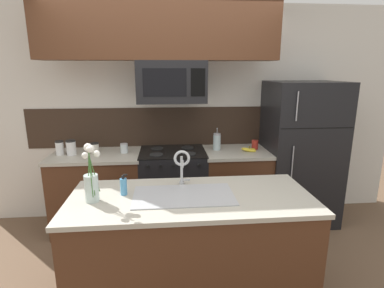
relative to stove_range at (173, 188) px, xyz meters
name	(u,v)px	position (x,y,z in m)	size (l,w,h in m)	color
ground_plane	(177,270)	(0.00, -0.90, -0.46)	(10.00, 10.00, 0.00)	brown
rear_partition	(195,114)	(0.30, 0.38, 0.84)	(5.20, 0.10, 2.60)	silver
splash_band	(172,127)	(0.00, 0.32, 0.69)	(3.47, 0.01, 0.48)	#332319
back_counter_left	(99,191)	(-0.87, 0.00, -0.01)	(1.01, 0.65, 0.91)	#4C2B19
back_counter_right	(235,186)	(0.75, 0.00, -0.01)	(0.77, 0.65, 0.91)	#4C2B19
stove_range	(173,188)	(0.00, 0.00, 0.00)	(0.76, 0.64, 0.93)	black
microwave	(172,82)	(0.00, -0.02, 1.25)	(0.74, 0.40, 0.45)	black
upper_cabinet_band	(159,30)	(-0.12, -0.05, 1.77)	(2.49, 0.34, 0.60)	#4C2B19
refrigerator	(300,153)	(1.55, 0.02, 0.39)	(0.84, 0.74, 1.71)	black
storage_jar_tall	(60,148)	(-1.26, 0.01, 0.53)	(0.09, 0.09, 0.16)	silver
storage_jar_medium	(71,148)	(-1.13, -0.01, 0.53)	(0.10, 0.10, 0.17)	silver
storage_jar_short	(95,148)	(-0.89, 0.04, 0.51)	(0.10, 0.10, 0.12)	silver
storage_jar_squat	(124,148)	(-0.56, 0.03, 0.50)	(0.09, 0.09, 0.11)	silver
banana_bunch	(249,150)	(0.89, -0.06, 0.47)	(0.19, 0.11, 0.08)	yellow
french_press	(217,142)	(0.53, 0.06, 0.55)	(0.09, 0.09, 0.27)	silver
coffee_tin	(255,145)	(0.99, 0.05, 0.50)	(0.08, 0.08, 0.11)	#B22D23
island_counter	(191,249)	(0.11, -1.25, -0.01)	(1.84, 0.79, 0.91)	#4C2B19
kitchen_sink	(184,204)	(0.05, -1.25, 0.38)	(0.76, 0.42, 0.16)	#ADAFB5
sink_faucet	(182,163)	(0.05, -1.04, 0.65)	(0.14, 0.14, 0.31)	#B7BABF
dish_soap_bottle	(124,186)	(-0.41, -1.18, 0.52)	(0.06, 0.05, 0.16)	#4C93C6
flower_vase	(91,183)	(-0.62, -1.28, 0.59)	(0.12, 0.20, 0.43)	silver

